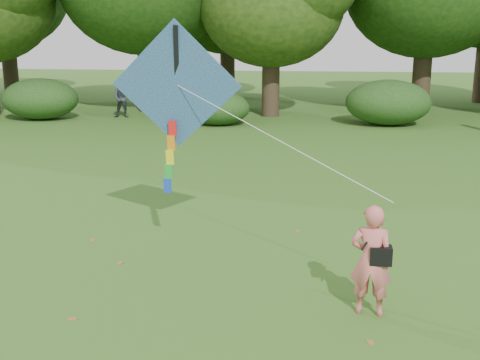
# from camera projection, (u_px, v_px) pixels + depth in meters

# --- Properties ---
(ground) EXTENTS (100.00, 100.00, 0.00)m
(ground) POSITION_uv_depth(u_px,v_px,m) (320.00, 326.00, 8.14)
(ground) COLOR #265114
(ground) RESTS_ON ground
(man_kite_flyer) EXTENTS (0.64, 0.47, 1.60)m
(man_kite_flyer) POSITION_uv_depth(u_px,v_px,m) (371.00, 260.00, 8.30)
(man_kite_flyer) COLOR #D96766
(man_kite_flyer) RESTS_ON ground
(bystander_left) EXTENTS (0.92, 0.76, 1.73)m
(bystander_left) POSITION_uv_depth(u_px,v_px,m) (122.00, 98.00, 26.95)
(bystander_left) COLOR #292E37
(bystander_left) RESTS_ON ground
(crossbody_bag) EXTENTS (0.43, 0.20, 0.67)m
(crossbody_bag) POSITION_uv_depth(u_px,v_px,m) (380.00, 254.00, 8.24)
(crossbody_bag) COLOR black
(crossbody_bag) RESTS_ON ground
(flying_kite) EXTENTS (4.53, 2.57, 3.02)m
(flying_kite) POSITION_uv_depth(u_px,v_px,m) (177.00, 88.00, 10.24)
(flying_kite) COLOR #285EAE
(flying_kite) RESTS_ON ground
(shrub_band) EXTENTS (39.15, 3.22, 1.88)m
(shrub_band) POSITION_uv_depth(u_px,v_px,m) (298.00, 104.00, 24.96)
(shrub_band) COLOR #264919
(shrub_band) RESTS_ON ground
(fallen_leaves) EXTENTS (11.35, 7.51, 0.01)m
(fallen_leaves) POSITION_uv_depth(u_px,v_px,m) (328.00, 291.00, 9.19)
(fallen_leaves) COLOR #915D27
(fallen_leaves) RESTS_ON ground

